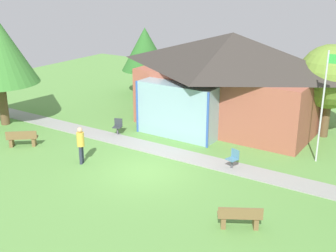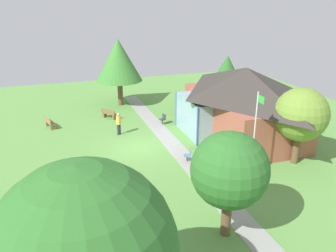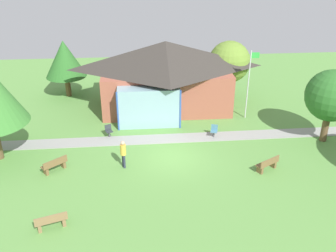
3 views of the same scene
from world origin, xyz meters
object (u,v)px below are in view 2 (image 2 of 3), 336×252
(flagpole, at_px, (255,131))
(visitor_strolling_lawn, at_px, (119,122))
(patio_chair_lawn_spare, at_px, (188,156))
(pavilion, at_px, (242,101))
(bench_mid_left, at_px, (109,114))
(patio_chair_west, at_px, (163,120))
(bench_front_left, at_px, (50,123))
(bench_mid_right, at_px, (130,185))
(tree_west_hedge, at_px, (119,60))
(tree_east_hedge, at_px, (230,170))
(tree_behind_pavilion_right, at_px, (301,115))
(tree_behind_pavilion_left, at_px, (227,71))

(flagpole, xyz_separation_m, visitor_strolling_lawn, (-8.92, -6.13, -1.83))
(patio_chair_lawn_spare, distance_m, visitor_strolling_lawn, 6.87)
(pavilion, bearing_deg, bench_mid_left, -128.65)
(pavilion, height_order, patio_chair_west, pavilion)
(bench_front_left, bearing_deg, patio_chair_west, 58.18)
(bench_mid_right, xyz_separation_m, patio_chair_lawn_spare, (-2.30, 4.33, 0.01))
(bench_mid_left, height_order, tree_west_hedge, tree_west_hedge)
(patio_chair_lawn_spare, distance_m, tree_east_hedge, 7.73)
(tree_behind_pavilion_right, bearing_deg, bench_mid_right, -89.90)
(flagpole, height_order, tree_behind_pavilion_right, flagpole)
(bench_mid_left, bearing_deg, tree_east_hedge, -31.42)
(bench_mid_right, bearing_deg, tree_behind_pavilion_left, 106.00)
(visitor_strolling_lawn, bearing_deg, patio_chair_west, -6.74)
(tree_behind_pavilion_right, bearing_deg, bench_front_left, -128.02)
(bench_mid_left, relative_size, tree_east_hedge, 0.30)
(flagpole, height_order, bench_mid_right, flagpole)
(pavilion, distance_m, visitor_strolling_lawn, 9.37)
(flagpole, relative_size, visitor_strolling_lawn, 2.95)
(tree_east_hedge, distance_m, tree_behind_pavilion_right, 8.90)
(bench_mid_left, height_order, tree_behind_pavilion_left, tree_behind_pavilion_left)
(bench_mid_right, distance_m, tree_west_hedge, 16.61)
(visitor_strolling_lawn, bearing_deg, patio_chair_lawn_spare, -83.33)
(tree_east_hedge, xyz_separation_m, tree_west_hedge, (-20.74, -0.58, 1.19))
(patio_chair_lawn_spare, xyz_separation_m, tree_east_hedge, (7.14, -1.08, 2.77))
(visitor_strolling_lawn, height_order, tree_behind_pavilion_left, tree_behind_pavilion_left)
(bench_front_left, relative_size, tree_west_hedge, 0.25)
(flagpole, distance_m, bench_front_left, 16.67)
(flagpole, bearing_deg, bench_mid_right, -95.02)
(tree_behind_pavilion_left, distance_m, tree_west_hedge, 10.44)
(patio_chair_lawn_spare, bearing_deg, tree_behind_pavilion_right, -93.18)
(patio_chair_lawn_spare, bearing_deg, visitor_strolling_lawn, 45.51)
(tree_east_hedge, bearing_deg, pavilion, 147.28)
(tree_behind_pavilion_left, bearing_deg, tree_east_hedge, -27.63)
(bench_front_left, relative_size, patio_chair_lawn_spare, 1.82)
(bench_mid_right, relative_size, tree_west_hedge, 0.24)
(pavilion, relative_size, bench_mid_right, 6.98)
(pavilion, height_order, visitor_strolling_lawn, pavilion)
(flagpole, xyz_separation_m, bench_mid_left, (-12.88, -6.22, -2.45))
(visitor_strolling_lawn, bearing_deg, bench_front_left, 124.93)
(bench_front_left, xyz_separation_m, patio_chair_lawn_spare, (9.22, 8.34, 0.01))
(pavilion, distance_m, bench_front_left, 15.27)
(flagpole, distance_m, visitor_strolling_lawn, 10.97)
(bench_front_left, relative_size, patio_chair_west, 1.82)
(tree_behind_pavilion_right, bearing_deg, pavilion, -169.12)
(bench_mid_left, relative_size, visitor_strolling_lawn, 0.83)
(pavilion, xyz_separation_m, bench_mid_left, (-7.03, -8.79, -2.31))
(bench_front_left, relative_size, tree_behind_pavilion_right, 0.32)
(bench_front_left, xyz_separation_m, patio_chair_west, (2.15, 8.91, 0.01))
(bench_mid_left, distance_m, tree_behind_pavilion_right, 15.92)
(bench_front_left, height_order, patio_chair_west, patio_chair_west)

